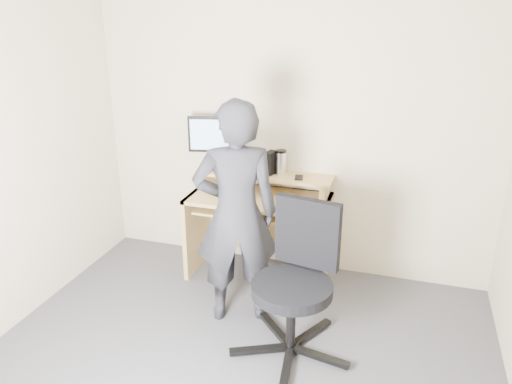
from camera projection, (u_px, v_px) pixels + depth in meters
The scene contains 12 objects.
back_wall at pixel (291, 133), 4.29m from camera, with size 3.50×0.02×2.50m, color #C0AF98.
desk at pixel (261, 215), 4.40m from camera, with size 1.20×0.60×0.91m.
monitor at pixel (216, 138), 4.37m from camera, with size 0.49×0.14×0.47m.
external_drive at pixel (271, 163), 4.29m from camera, with size 0.07×0.13×0.20m, color black.
travel_mug at pixel (281, 163), 4.28m from camera, with size 0.09×0.09×0.20m, color silver.
smartphone at pixel (299, 177), 4.22m from camera, with size 0.07×0.13×0.01m, color black.
charger at pixel (246, 173), 4.29m from camera, with size 0.04×0.04×0.04m, color black.
headphones at pixel (243, 167), 4.47m from camera, with size 0.16×0.16×0.02m, color silver.
keyboard at pixel (246, 208), 4.23m from camera, with size 0.46×0.18×0.03m, color black.
mouse at pixel (302, 204), 4.05m from camera, with size 0.10×0.06×0.04m, color black.
office_chair at pixel (297, 276), 3.38m from camera, with size 0.83×0.82×1.05m.
person at pixel (236, 214), 3.64m from camera, with size 0.62×0.41×1.71m, color black.
Camera 1 is at (0.95, -2.34, 2.30)m, focal length 35.00 mm.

